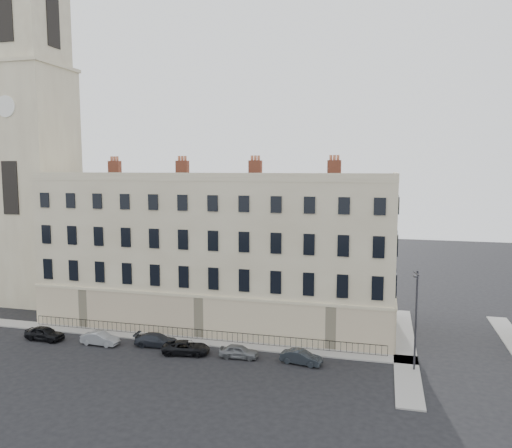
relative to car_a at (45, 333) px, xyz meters
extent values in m
plane|color=black|center=(19.99, -1.75, -0.65)|extent=(160.00, 160.00, 0.00)
cube|color=tan|center=(13.99, 10.25, 6.85)|extent=(36.00, 12.00, 15.00)
cube|color=beige|center=(13.99, 4.17, 1.35)|extent=(36.10, 0.18, 4.00)
cube|color=beige|center=(32.07, 10.25, 1.35)|extent=(0.18, 12.10, 4.00)
cube|color=tan|center=(13.99, 4.40, 14.75)|extent=(36.00, 0.35, 0.80)
cube|color=tan|center=(31.84, 10.25, 14.75)|extent=(0.35, 12.00, 0.80)
cube|color=brown|center=(1.99, 10.25, 15.35)|extent=(1.30, 0.70, 2.00)
cube|color=brown|center=(9.99, 10.25, 15.35)|extent=(1.30, 0.70, 2.00)
cube|color=brown|center=(17.99, 10.25, 15.35)|extent=(1.30, 0.70, 2.00)
cube|color=brown|center=(25.99, 10.25, 15.35)|extent=(1.30, 0.70, 2.00)
cube|color=tan|center=(-10.01, 12.25, 13.35)|extent=(8.00, 8.00, 28.00)
cube|color=tan|center=(-10.01, 12.25, 32.35)|extent=(7.04, 7.04, 10.00)
cube|color=black|center=(-10.01, 8.68, 32.85)|extent=(2.20, 0.14, 7.00)
cylinder|color=white|center=(-10.01, 8.19, 22.35)|extent=(2.40, 0.14, 2.40)
cube|color=gray|center=(9.99, 3.25, -0.59)|extent=(48.00, 2.00, 0.12)
cube|color=gray|center=(32.99, 6.25, -0.59)|extent=(2.00, 24.00, 0.12)
cube|color=black|center=(13.99, 3.65, 0.37)|extent=(35.00, 0.04, 0.04)
cube|color=black|center=(13.99, 3.65, -0.53)|extent=(35.00, 0.04, 0.04)
imported|color=black|center=(0.00, 0.00, 0.00)|extent=(3.93, 1.80, 1.31)
imported|color=gray|center=(5.79, 0.20, -0.07)|extent=(3.63, 1.42, 1.18)
imported|color=#21252C|center=(11.03, 1.14, -0.06)|extent=(4.18, 1.97, 1.18)
imported|color=black|center=(14.37, 0.04, -0.08)|extent=(4.42, 2.57, 1.16)
imported|color=slate|center=(19.11, 0.33, -0.08)|extent=(3.47, 1.56, 1.16)
imported|color=#20252B|center=(24.51, 0.37, -0.08)|extent=(3.64, 1.79, 1.15)
cylinder|color=#333339|center=(33.55, 1.25, 3.45)|extent=(0.16, 0.16, 8.21)
cylinder|color=#333339|center=(33.42, 0.55, 7.45)|extent=(0.38, 1.53, 0.10)
cube|color=#333339|center=(33.29, -0.16, 7.40)|extent=(0.28, 0.54, 0.12)
camera|label=1|loc=(30.88, -39.26, 15.66)|focal=35.00mm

